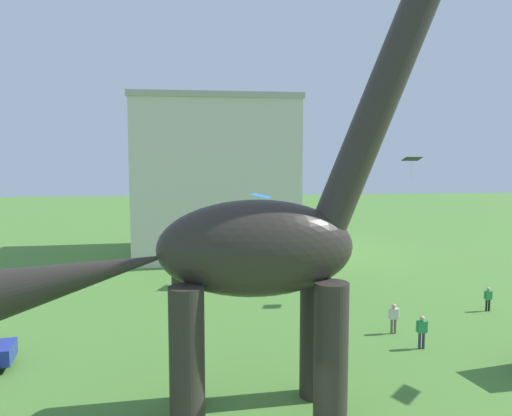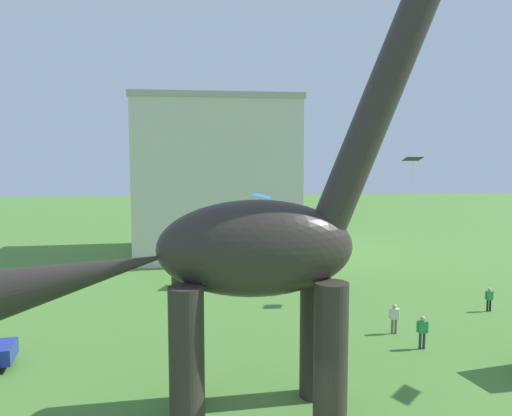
{
  "view_description": "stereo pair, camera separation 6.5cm",
  "coord_description": "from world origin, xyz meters",
  "px_view_note": "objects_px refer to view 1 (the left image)",
  "views": [
    {
      "loc": [
        -2.3,
        -13.52,
        9.01
      ],
      "look_at": [
        -0.09,
        4.55,
        7.29
      ],
      "focal_mm": 33.82,
      "sensor_mm": 36.0,
      "label": 1
    },
    {
      "loc": [
        -2.23,
        -13.53,
        9.01
      ],
      "look_at": [
        -0.09,
        4.55,
        7.29
      ],
      "focal_mm": 33.82,
      "sensor_mm": 36.0,
      "label": 2
    }
  ],
  "objects_px": {
    "person_watching_child": "(394,316)",
    "kite_near_high": "(412,159)",
    "kite_mid_right": "(261,196)",
    "kite_trailing": "(229,275)",
    "person_vendor_side": "(422,329)",
    "dinosaur_sculpture": "(254,248)",
    "person_photographer": "(488,297)"
  },
  "relations": [
    {
      "from": "person_photographer",
      "to": "kite_trailing",
      "type": "bearing_deg",
      "value": -136.58
    },
    {
      "from": "person_photographer",
      "to": "kite_trailing",
      "type": "height_order",
      "value": "kite_trailing"
    },
    {
      "from": "person_vendor_side",
      "to": "person_watching_child",
      "type": "bearing_deg",
      "value": 20.58
    },
    {
      "from": "person_vendor_side",
      "to": "person_photographer",
      "type": "xyz_separation_m",
      "value": [
        6.75,
        5.16,
        -0.1
      ]
    },
    {
      "from": "dinosaur_sculpture",
      "to": "kite_near_high",
      "type": "bearing_deg",
      "value": 77.37
    },
    {
      "from": "person_vendor_side",
      "to": "kite_trailing",
      "type": "relative_size",
      "value": 0.82
    },
    {
      "from": "dinosaur_sculpture",
      "to": "person_watching_child",
      "type": "height_order",
      "value": "dinosaur_sculpture"
    },
    {
      "from": "kite_trailing",
      "to": "kite_mid_right",
      "type": "xyz_separation_m",
      "value": [
        3.57,
        18.81,
        1.37
      ]
    },
    {
      "from": "person_photographer",
      "to": "kite_trailing",
      "type": "xyz_separation_m",
      "value": [
        -16.43,
        -10.63,
        4.32
      ]
    },
    {
      "from": "dinosaur_sculpture",
      "to": "kite_mid_right",
      "type": "relative_size",
      "value": 7.7
    },
    {
      "from": "person_vendor_side",
      "to": "kite_mid_right",
      "type": "xyz_separation_m",
      "value": [
        -6.11,
        13.35,
        5.58
      ]
    },
    {
      "from": "kite_mid_right",
      "to": "kite_trailing",
      "type": "bearing_deg",
      "value": -100.76
    },
    {
      "from": "kite_trailing",
      "to": "kite_near_high",
      "type": "bearing_deg",
      "value": 47.12
    },
    {
      "from": "dinosaur_sculpture",
      "to": "person_photographer",
      "type": "bearing_deg",
      "value": 62.4
    },
    {
      "from": "person_watching_child",
      "to": "person_photographer",
      "type": "xyz_separation_m",
      "value": [
        7.26,
        3.0,
        -0.08
      ]
    },
    {
      "from": "kite_near_high",
      "to": "kite_trailing",
      "type": "relative_size",
      "value": 0.72
    },
    {
      "from": "person_watching_child",
      "to": "person_vendor_side",
      "type": "distance_m",
      "value": 2.23
    },
    {
      "from": "person_watching_child",
      "to": "kite_near_high",
      "type": "relative_size",
      "value": 1.11
    },
    {
      "from": "kite_near_high",
      "to": "kite_mid_right",
      "type": "height_order",
      "value": "kite_near_high"
    },
    {
      "from": "kite_trailing",
      "to": "person_photographer",
      "type": "bearing_deg",
      "value": 32.88
    },
    {
      "from": "dinosaur_sculpture",
      "to": "person_watching_child",
      "type": "xyz_separation_m",
      "value": [
        8.29,
        7.27,
        -5.08
      ]
    },
    {
      "from": "person_watching_child",
      "to": "kite_near_high",
      "type": "height_order",
      "value": "kite_near_high"
    },
    {
      "from": "person_watching_child",
      "to": "person_vendor_side",
      "type": "xyz_separation_m",
      "value": [
        0.51,
        -2.17,
        0.02
      ]
    },
    {
      "from": "person_photographer",
      "to": "person_watching_child",
      "type": "bearing_deg",
      "value": -147.04
    },
    {
      "from": "person_watching_child",
      "to": "kite_trailing",
      "type": "bearing_deg",
      "value": -168.89
    },
    {
      "from": "kite_near_high",
      "to": "person_photographer",
      "type": "bearing_deg",
      "value": -39.83
    },
    {
      "from": "dinosaur_sculpture",
      "to": "person_vendor_side",
      "type": "bearing_deg",
      "value": 59.07
    },
    {
      "from": "dinosaur_sculpture",
      "to": "kite_near_high",
      "type": "distance_m",
      "value": 18.14
    },
    {
      "from": "dinosaur_sculpture",
      "to": "person_photographer",
      "type": "xyz_separation_m",
      "value": [
        15.55,
        10.27,
        -5.15
      ]
    },
    {
      "from": "kite_mid_right",
      "to": "kite_near_high",
      "type": "bearing_deg",
      "value": -29.11
    },
    {
      "from": "dinosaur_sculpture",
      "to": "person_watching_child",
      "type": "relative_size",
      "value": 10.46
    },
    {
      "from": "dinosaur_sculpture",
      "to": "person_photographer",
      "type": "distance_m",
      "value": 19.33
    }
  ]
}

